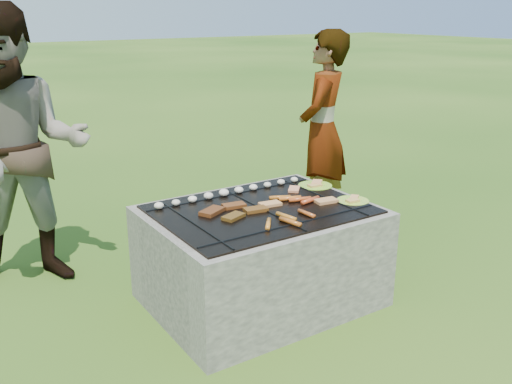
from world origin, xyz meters
TOP-DOWN VIEW (x-y plane):
  - lawn at (0.00, 0.00)m, footprint 60.00×60.00m
  - fire_pit at (0.00, 0.00)m, footprint 1.30×1.00m
  - mushrooms at (-0.04, 0.32)m, footprint 1.05×0.06m
  - pork_slabs at (-0.18, 0.03)m, footprint 0.39×0.27m
  - sausages at (0.13, -0.13)m, footprint 0.57×0.49m
  - bread_on_grate at (0.28, -0.01)m, footprint 0.46×0.41m
  - plate_far at (0.56, 0.18)m, footprint 0.26×0.26m
  - plate_near at (0.56, -0.19)m, footprint 0.24×0.24m
  - cook at (1.16, 0.85)m, footprint 0.69×0.66m
  - bystander at (-1.11, 1.06)m, footprint 1.04×0.92m

SIDE VIEW (x-z plane):
  - lawn at x=0.00m, z-range 0.00..0.00m
  - fire_pit at x=0.00m, z-range -0.03..0.59m
  - plate_near at x=0.56m, z-range 0.60..0.62m
  - plate_far at x=0.56m, z-range 0.59..0.63m
  - bread_on_grate at x=0.28m, z-range 0.61..0.63m
  - pork_slabs at x=-0.18m, z-range 0.61..0.63m
  - sausages at x=0.13m, z-range 0.61..0.64m
  - mushrooms at x=-0.04m, z-range 0.61..0.65m
  - cook at x=1.16m, z-range 0.00..1.60m
  - bystander at x=-1.11m, z-range 0.00..1.79m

